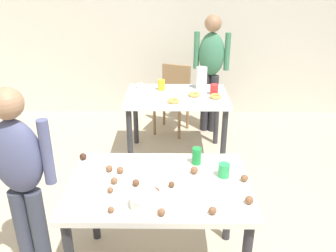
% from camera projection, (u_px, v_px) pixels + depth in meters
% --- Properties ---
extents(wall_back, '(6.40, 0.10, 2.60)m').
position_uv_depth(wall_back, '(170.00, 24.00, 4.97)').
color(wall_back, beige).
rests_on(wall_back, ground_plane).
extents(dining_table_near, '(1.18, 0.79, 0.75)m').
position_uv_depth(dining_table_near, '(159.00, 196.00, 2.36)').
color(dining_table_near, silver).
rests_on(dining_table_near, ground_plane).
extents(dining_table_far, '(1.11, 0.77, 0.75)m').
position_uv_depth(dining_table_far, '(177.00, 104.00, 3.94)').
color(dining_table_far, silver).
rests_on(dining_table_far, ground_plane).
extents(chair_far_table, '(0.51, 0.51, 0.87)m').
position_uv_depth(chair_far_table, '(173.00, 95.00, 4.67)').
color(chair_far_table, olive).
rests_on(chair_far_table, ground_plane).
extents(person_girl_near, '(0.45, 0.22, 1.41)m').
position_uv_depth(person_girl_near, '(21.00, 175.00, 2.25)').
color(person_girl_near, '#383D4C').
rests_on(person_girl_near, ground_plane).
extents(person_adult_far, '(0.45, 0.26, 1.51)m').
position_uv_depth(person_adult_far, '(211.00, 64.00, 4.49)').
color(person_adult_far, '#28282D').
rests_on(person_adult_far, ground_plane).
extents(mixing_bowl, '(0.17, 0.17, 0.08)m').
position_uv_depth(mixing_bowl, '(145.00, 201.00, 2.07)').
color(mixing_bowl, white).
rests_on(mixing_bowl, dining_table_near).
extents(soda_can, '(0.07, 0.07, 0.12)m').
position_uv_depth(soda_can, '(197.00, 156.00, 2.52)').
color(soda_can, '#198438').
rests_on(soda_can, dining_table_near).
extents(fork_near, '(0.17, 0.02, 0.01)m').
position_uv_depth(fork_near, '(228.00, 164.00, 2.53)').
color(fork_near, silver).
rests_on(fork_near, dining_table_near).
extents(cup_near_0, '(0.08, 0.08, 0.10)m').
position_uv_depth(cup_near_0, '(224.00, 170.00, 2.37)').
color(cup_near_0, green).
rests_on(cup_near_0, dining_table_near).
extents(cake_ball_0, '(0.05, 0.05, 0.05)m').
position_uv_depth(cake_ball_0, '(194.00, 170.00, 2.41)').
color(cake_ball_0, brown).
rests_on(cake_ball_0, dining_table_near).
extents(cake_ball_1, '(0.04, 0.04, 0.04)m').
position_uv_depth(cake_ball_1, '(110.00, 190.00, 2.21)').
color(cake_ball_1, brown).
rests_on(cake_ball_1, dining_table_near).
extents(cake_ball_2, '(0.04, 0.04, 0.04)m').
position_uv_depth(cake_ball_2, '(172.00, 185.00, 2.26)').
color(cake_ball_2, brown).
rests_on(cake_ball_2, dining_table_near).
extents(cake_ball_3, '(0.04, 0.04, 0.04)m').
position_uv_depth(cake_ball_3, '(111.00, 210.00, 2.03)').
color(cake_ball_3, brown).
rests_on(cake_ball_3, dining_table_near).
extents(cake_ball_4, '(0.05, 0.05, 0.05)m').
position_uv_depth(cake_ball_4, '(120.00, 170.00, 2.42)').
color(cake_ball_4, brown).
rests_on(cake_ball_4, dining_table_near).
extents(cake_ball_5, '(0.05, 0.05, 0.05)m').
position_uv_depth(cake_ball_5, '(156.00, 191.00, 2.19)').
color(cake_ball_5, brown).
rests_on(cake_ball_5, dining_table_near).
extents(cake_ball_6, '(0.05, 0.05, 0.05)m').
position_uv_depth(cake_ball_6, '(114.00, 181.00, 2.30)').
color(cake_ball_6, brown).
rests_on(cake_ball_6, dining_table_near).
extents(cake_ball_7, '(0.05, 0.05, 0.05)m').
position_uv_depth(cake_ball_7, '(161.00, 212.00, 2.01)').
color(cake_ball_7, brown).
rests_on(cake_ball_7, dining_table_near).
extents(cake_ball_8, '(0.05, 0.05, 0.05)m').
position_uv_depth(cake_ball_8, '(244.00, 178.00, 2.33)').
color(cake_ball_8, brown).
rests_on(cake_ball_8, dining_table_near).
extents(cake_ball_9, '(0.05, 0.05, 0.05)m').
position_uv_depth(cake_ball_9, '(109.00, 168.00, 2.44)').
color(cake_ball_9, brown).
rests_on(cake_ball_9, dining_table_near).
extents(cake_ball_10, '(0.05, 0.05, 0.05)m').
position_uv_depth(cake_ball_10, '(83.00, 157.00, 2.59)').
color(cake_ball_10, '#3D2319').
rests_on(cake_ball_10, dining_table_near).
extents(cake_ball_11, '(0.05, 0.05, 0.05)m').
position_uv_depth(cake_ball_11, '(249.00, 200.00, 2.11)').
color(cake_ball_11, brown).
rests_on(cake_ball_11, dining_table_near).
extents(cake_ball_12, '(0.05, 0.05, 0.05)m').
position_uv_depth(cake_ball_12, '(136.00, 183.00, 2.28)').
color(cake_ball_12, brown).
rests_on(cake_ball_12, dining_table_near).
extents(cake_ball_13, '(0.05, 0.05, 0.05)m').
position_uv_depth(cake_ball_13, '(213.00, 211.00, 2.02)').
color(cake_ball_13, brown).
rests_on(cake_ball_13, dining_table_near).
extents(pitcher_far, '(0.12, 0.12, 0.25)m').
position_uv_depth(pitcher_far, '(202.00, 78.00, 4.04)').
color(pitcher_far, white).
rests_on(pitcher_far, dining_table_far).
extents(cup_far_0, '(0.09, 0.09, 0.11)m').
position_uv_depth(cup_far_0, '(214.00, 89.00, 3.89)').
color(cup_far_0, red).
rests_on(cup_far_0, dining_table_far).
extents(cup_far_1, '(0.08, 0.08, 0.12)m').
position_uv_depth(cup_far_1, '(161.00, 85.00, 4.02)').
color(cup_far_1, yellow).
rests_on(cup_far_1, dining_table_far).
extents(donut_far_0, '(0.13, 0.13, 0.04)m').
position_uv_depth(donut_far_0, '(194.00, 94.00, 3.85)').
color(donut_far_0, gold).
rests_on(donut_far_0, dining_table_far).
extents(donut_far_1, '(0.13, 0.13, 0.04)m').
position_uv_depth(donut_far_1, '(173.00, 101.00, 3.67)').
color(donut_far_1, gold).
rests_on(donut_far_1, dining_table_far).
extents(donut_far_2, '(0.13, 0.13, 0.04)m').
position_uv_depth(donut_far_2, '(216.00, 96.00, 3.80)').
color(donut_far_2, gold).
rests_on(donut_far_2, dining_table_far).
extents(donut_far_3, '(0.13, 0.13, 0.04)m').
position_uv_depth(donut_far_3, '(141.00, 86.00, 4.14)').
color(donut_far_3, white).
rests_on(donut_far_3, dining_table_far).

